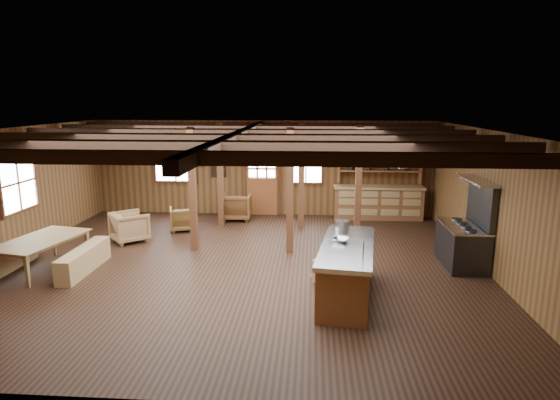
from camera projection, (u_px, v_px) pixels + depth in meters
name	position (u px, v px, depth m)	size (l,w,h in m)	color
room	(238.00, 200.00, 9.45)	(10.04, 9.04, 2.84)	black
ceiling_joists	(239.00, 136.00, 9.36)	(9.80, 8.82, 0.18)	black
timber_posts	(273.00, 183.00, 11.45)	(3.95, 2.35, 2.80)	#4C2715
back_door	(262.00, 186.00, 13.90)	(1.02, 0.08, 2.15)	brown
window_back_left	(175.00, 161.00, 13.94)	(1.32, 0.06, 1.32)	white
window_back_right	(306.00, 162.00, 13.67)	(1.02, 0.06, 1.32)	white
window_left	(18.00, 183.00, 10.24)	(0.14, 1.24, 1.32)	white
notice_boards	(212.00, 160.00, 13.85)	(1.08, 0.03, 0.90)	silver
back_counter	(378.00, 198.00, 13.49)	(2.55, 0.60, 2.45)	brown
pendant_lamps	(145.00, 152.00, 10.40)	(1.86, 2.36, 0.66)	#2B2B2E
pot_rack	(391.00, 156.00, 9.34)	(0.39, 3.00, 0.45)	#2B2B2E
kitchen_island	(347.00, 270.00, 8.15)	(1.21, 2.60, 1.20)	brown
step_stool	(326.00, 271.00, 8.84)	(0.49, 0.35, 0.44)	#9C7647
commercial_range	(465.00, 238.00, 9.63)	(0.78, 1.48, 1.82)	#2B2B2E
dining_table	(44.00, 255.00, 9.42)	(1.87, 1.04, 0.66)	olive
bench_wall	(9.00, 259.00, 9.49)	(0.29, 1.54, 0.42)	#9C7647
bench_aisle	(84.00, 260.00, 9.38)	(0.33, 1.75, 0.48)	#9C7647
armchair_a	(183.00, 219.00, 12.34)	(0.67, 0.69, 0.62)	brown
armchair_b	(237.00, 207.00, 13.42)	(0.80, 0.82, 0.75)	brown
armchair_c	(130.00, 227.00, 11.36)	(0.78, 0.80, 0.73)	#986F45
counter_pot	(342.00, 225.00, 9.02)	(0.27, 0.27, 0.16)	silver
bowl	(341.00, 240.00, 8.21)	(0.28, 0.28, 0.07)	silver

